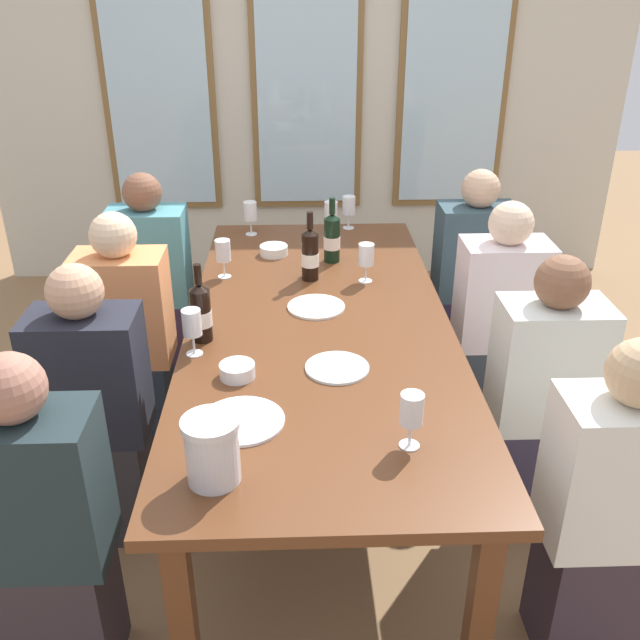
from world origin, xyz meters
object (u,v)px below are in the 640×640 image
object	(u,v)px
white_plate_2	(337,368)
seated_person_4	(96,415)
metal_pitcher	(212,450)
dining_table	(319,336)
white_plate_0	(316,307)
wine_bottle_1	(310,254)
wine_glass_1	(250,213)
wine_glass_6	(412,412)
white_plate_1	(242,421)
wine_glass_0	(192,325)
seated_person_0	(43,534)
wine_glass_3	(223,252)
wine_glass_4	(366,257)
wine_bottle_2	(201,312)
seated_person_2	(153,286)
seated_person_3	(471,281)
wine_glass_2	(331,212)
tasting_bowl_0	(237,371)
wine_bottle_0	(332,238)
seated_person_5	(542,403)
seated_person_7	(498,327)
seated_person_1	(608,516)
wine_glass_5	(349,207)
tasting_bowl_1	(274,250)
seated_person_6	(128,342)

from	to	relation	value
white_plate_2	seated_person_4	world-z (taller)	seated_person_4
metal_pitcher	dining_table	bearing A→B (deg)	71.50
white_plate_0	wine_bottle_1	world-z (taller)	wine_bottle_1
metal_pitcher	wine_glass_1	size ratio (longest dim) A/B	1.09
wine_glass_6	white_plate_1	bearing A→B (deg)	164.39
metal_pitcher	wine_glass_0	bearing A→B (deg)	101.41
seated_person_0	seated_person_4	bearing A→B (deg)	90.00
wine_glass_3	wine_glass_4	size ratio (longest dim) A/B	1.00
white_plate_1	dining_table	bearing A→B (deg)	69.15
wine_glass_6	seated_person_4	size ratio (longest dim) A/B	0.16
wine_bottle_2	wine_glass_1	size ratio (longest dim) A/B	1.73
dining_table	seated_person_2	xyz separation A→B (m)	(-0.82, 0.85, -0.15)
white_plate_2	white_plate_0	bearing A→B (deg)	96.58
white_plate_1	seated_person_3	distance (m)	1.89
white_plate_1	wine_glass_2	size ratio (longest dim) A/B	1.50
wine_glass_0	seated_person_0	world-z (taller)	seated_person_0
tasting_bowl_0	wine_glass_0	distance (m)	0.25
wine_bottle_0	wine_bottle_2	world-z (taller)	wine_bottle_0
wine_bottle_0	seated_person_3	distance (m)	0.84
white_plate_2	seated_person_0	distance (m)	1.04
wine_glass_6	wine_glass_3	bearing A→B (deg)	116.74
wine_bottle_2	seated_person_5	xyz separation A→B (m)	(1.25, -0.15, -0.33)
seated_person_0	seated_person_3	world-z (taller)	same
white_plate_1	wine_glass_3	bearing A→B (deg)	97.52
seated_person_5	wine_bottle_1	bearing A→B (deg)	140.20
wine_glass_0	seated_person_7	world-z (taller)	seated_person_7
wine_glass_3	seated_person_0	size ratio (longest dim) A/B	0.16
seated_person_1	seated_person_4	xyz separation A→B (m)	(-1.64, 0.58, 0.00)
seated_person_3	dining_table	bearing A→B (deg)	-133.72
wine_bottle_0	white_plate_2	bearing A→B (deg)	-91.92
dining_table	wine_bottle_0	distance (m)	0.66
wine_bottle_0	wine_glass_5	xyz separation A→B (m)	(0.11, 0.47, 0.00)
wine_glass_1	seated_person_5	bearing A→B (deg)	-48.89
wine_bottle_1	wine_glass_4	size ratio (longest dim) A/B	1.77
wine_bottle_1	wine_bottle_0	bearing A→B (deg)	63.37
wine_bottle_2	wine_glass_2	xyz separation A→B (m)	(0.53, 1.14, 0.00)
wine_glass_2	white_plate_2	bearing A→B (deg)	-91.99
metal_pitcher	wine_bottle_1	bearing A→B (deg)	77.92
wine_glass_1	wine_glass_2	size ratio (longest dim) A/B	1.00
seated_person_4	wine_glass_5	bearing A→B (deg)	54.07
dining_table	wine_glass_1	world-z (taller)	wine_glass_1
wine_bottle_0	wine_glass_2	bearing A→B (deg)	87.83
metal_pitcher	wine_glass_1	world-z (taller)	metal_pitcher
wine_glass_5	seated_person_4	bearing A→B (deg)	-125.93
tasting_bowl_1	wine_glass_2	bearing A→B (deg)	44.58
wine_glass_5	seated_person_0	world-z (taller)	seated_person_0
wine_glass_1	wine_glass_6	world-z (taller)	same
seated_person_5	wine_glass_0	bearing A→B (deg)	178.31
white_plate_0	seated_person_6	xyz separation A→B (m)	(-0.81, 0.13, -0.22)
white_plate_2	seated_person_7	distance (m)	1.07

